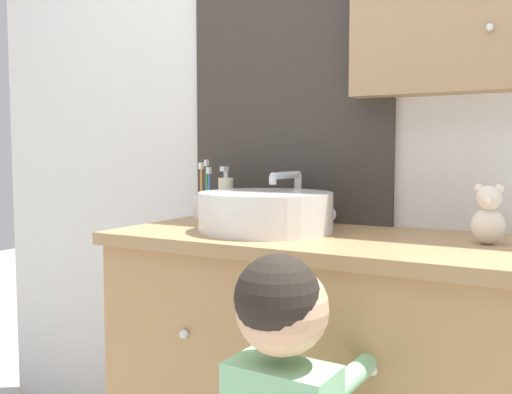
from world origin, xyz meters
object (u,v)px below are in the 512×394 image
object	(u,v)px
sink_basin	(266,211)
toothbrush_holder	(205,205)
soap_dispenser	(226,198)
teddy_bear	(488,216)

from	to	relation	value
sink_basin	toothbrush_holder	world-z (taller)	toothbrush_holder
soap_dispenser	teddy_bear	world-z (taller)	soap_dispenser
soap_dispenser	sink_basin	bearing A→B (deg)	-34.80
sink_basin	soap_dispenser	size ratio (longest dim) A/B	2.42
sink_basin	soap_dispenser	distance (m)	0.30
sink_basin	teddy_bear	distance (m)	0.59
toothbrush_holder	teddy_bear	distance (m)	0.92
toothbrush_holder	soap_dispenser	xyz separation A→B (m)	(0.09, -0.01, 0.03)
sink_basin	soap_dispenser	bearing A→B (deg)	145.20
sink_basin	toothbrush_holder	xyz separation A→B (m)	(-0.33, 0.18, -0.01)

